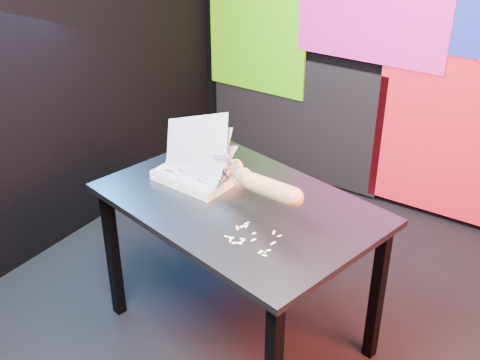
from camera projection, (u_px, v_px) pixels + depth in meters
The scene contains 7 objects.
room at pixel (286, 69), 2.30m from camera, with size 3.01×3.01×2.71m.
backdrop at pixel (417, 69), 3.52m from camera, with size 2.88×0.05×2.08m.
work_table at pixel (239, 219), 2.65m from camera, with size 1.33×1.02×0.75m.
printout_stack at pixel (197, 173), 2.76m from camera, with size 0.41×0.28×0.34m.
scissors at pixel (236, 172), 2.56m from camera, with size 0.22×0.09×0.13m.
hand_forearm at pixel (267, 187), 2.39m from camera, with size 0.41×0.19×0.14m.
paper_clippings at pixel (250, 238), 2.36m from camera, with size 0.21×0.17×0.00m.
Camera 1 is at (1.08, -1.94, 2.09)m, focal length 45.00 mm.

